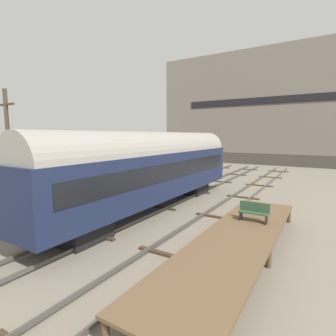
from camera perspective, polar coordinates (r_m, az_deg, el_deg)
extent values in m
plane|color=slate|center=(16.27, -7.76, -11.08)|extent=(200.00, 200.00, 0.00)
cube|color=#4C4742|center=(19.56, -19.09, -7.73)|extent=(0.08, 60.00, 0.16)
cube|color=#4C4742|center=(18.51, -16.22, -8.46)|extent=(0.08, 60.00, 0.16)
cube|color=#3D2D1E|center=(17.34, -25.28, -10.38)|extent=(2.60, 0.24, 0.10)
cube|color=#3D2D1E|center=(21.08, -11.49, -6.78)|extent=(2.60, 0.24, 0.10)
cube|color=#3D2D1E|center=(25.68, -2.35, -4.13)|extent=(2.60, 0.24, 0.10)
cube|color=#3D2D1E|center=(30.78, 3.85, -2.25)|extent=(2.60, 0.24, 0.10)
cube|color=#3D2D1E|center=(36.15, 8.24, -0.90)|extent=(2.60, 0.24, 0.10)
cube|color=#3D2D1E|center=(41.69, 11.48, 0.09)|extent=(2.60, 0.24, 0.10)
cube|color=#4C4742|center=(16.66, -9.72, -10.03)|extent=(0.08, 60.00, 0.16)
cube|color=#4C4742|center=(15.79, -5.72, -10.93)|extent=(0.08, 60.00, 0.16)
cube|color=#3D2D1E|center=(14.19, -15.64, -13.84)|extent=(2.60, 0.24, 0.10)
cube|color=#3D2D1E|center=(18.57, -1.87, -8.54)|extent=(2.60, 0.24, 0.10)
cube|color=#3D2D1E|center=(23.67, 6.13, -5.13)|extent=(2.60, 0.24, 0.10)
cube|color=#3D2D1E|center=(29.12, 11.17, -2.91)|extent=(2.60, 0.24, 0.10)
cube|color=#3D2D1E|center=(34.75, 14.59, -1.39)|extent=(2.60, 0.24, 0.10)
cube|color=#3D2D1E|center=(40.48, 17.05, -0.29)|extent=(2.60, 0.24, 0.10)
cube|color=#4C4742|center=(14.39, 3.26, -12.73)|extent=(0.08, 60.00, 0.16)
cube|color=#4C4742|center=(13.82, 8.67, -13.66)|extent=(0.08, 60.00, 0.16)
cube|color=#3D2D1E|center=(11.71, -0.76, -18.25)|extent=(2.60, 0.24, 0.10)
cube|color=#3D2D1E|center=(16.75, 10.39, -10.41)|extent=(2.60, 0.24, 0.10)
cube|color=#3D2D1E|center=(22.27, 15.95, -6.16)|extent=(2.60, 0.24, 0.10)
cube|color=#3D2D1E|center=(27.99, 19.23, -3.58)|extent=(2.60, 0.24, 0.10)
cube|color=#3D2D1E|center=(33.81, 21.38, -1.88)|extent=(2.60, 0.24, 0.10)
cube|color=#3D2D1E|center=(39.68, 22.90, -0.68)|extent=(2.60, 0.24, 0.10)
cube|color=black|center=(23.12, 5.59, -4.28)|extent=(1.80, 2.40, 1.00)
cube|color=black|center=(13.60, -17.92, -12.84)|extent=(1.80, 2.40, 1.00)
cube|color=#192342|center=(17.57, -2.99, -1.39)|extent=(2.88, 18.74, 2.93)
cube|color=black|center=(17.52, -3.00, -0.26)|extent=(2.92, 17.24, 1.05)
cylinder|color=gray|center=(17.41, -3.02, 3.38)|extent=(2.73, 18.37, 2.73)
cube|color=black|center=(33.50, 6.34, -0.73)|extent=(1.80, 2.40, 1.00)
cube|color=black|center=(24.33, -4.41, -3.70)|extent=(1.80, 2.40, 1.00)
cube|color=#1E4228|center=(28.55, 1.84, 1.59)|extent=(3.01, 16.48, 2.60)
cube|color=black|center=(28.52, 1.84, 2.21)|extent=(3.05, 15.17, 0.94)
cylinder|color=gray|center=(28.46, 1.85, 4.20)|extent=(2.86, 16.15, 2.86)
cube|color=brown|center=(11.36, 14.79, -14.51)|extent=(2.81, 12.63, 0.10)
cylinder|color=brown|center=(7.40, -13.46, -31.84)|extent=(0.20, 0.20, 0.87)
cylinder|color=brown|center=(17.48, 16.60, -8.53)|extent=(0.20, 0.20, 0.87)
cylinder|color=brown|center=(17.06, 24.87, -9.29)|extent=(0.20, 0.20, 0.87)
cylinder|color=brown|center=(11.93, 8.71, -15.81)|extent=(0.20, 0.20, 0.87)
cylinder|color=brown|center=(11.30, 21.10, -17.57)|extent=(0.20, 0.20, 0.87)
cube|color=#2D4C33|center=(13.26, 18.12, -9.27)|extent=(1.40, 0.40, 0.06)
cube|color=#2D4C33|center=(13.36, 18.34, -8.03)|extent=(1.40, 0.06, 0.45)
cube|color=black|center=(13.47, 15.59, -9.95)|extent=(0.06, 0.40, 0.40)
cube|color=black|center=(13.22, 20.64, -10.48)|extent=(0.06, 0.40, 0.40)
cylinder|color=#282833|center=(13.94, -28.98, -13.29)|extent=(0.12, 0.12, 0.83)
cylinder|color=#282833|center=(13.78, -28.55, -13.50)|extent=(0.12, 0.12, 0.83)
cylinder|color=#4C382D|center=(13.62, -28.96, -10.39)|extent=(0.32, 0.32, 0.69)
sphere|color=tan|center=(13.50, -29.08, -8.53)|extent=(0.22, 0.22, 0.22)
cylinder|color=#473828|center=(19.33, -31.27, 2.79)|extent=(0.24, 0.24, 7.90)
cube|color=#473828|center=(19.39, -31.86, 11.66)|extent=(1.80, 0.12, 0.12)
cube|color=#46403A|center=(53.29, 20.77, 2.29)|extent=(37.85, 11.61, 1.96)
cube|color=slate|center=(53.44, 21.25, 12.81)|extent=(37.85, 11.61, 17.64)
cube|color=black|center=(47.73, 19.97, 13.61)|extent=(26.49, 0.10, 1.20)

